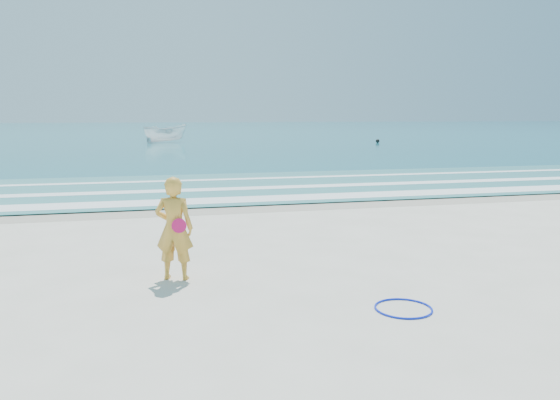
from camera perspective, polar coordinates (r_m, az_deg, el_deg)
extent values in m
plane|color=silver|center=(9.57, 1.18, -9.76)|extent=(400.00, 400.00, 0.00)
cube|color=#B2A893|center=(18.17, -6.17, -0.82)|extent=(400.00, 2.40, 0.00)
cube|color=#19727F|center=(113.82, -12.72, 7.20)|extent=(400.00, 190.00, 0.04)
cube|color=#59B7AD|center=(23.07, -7.84, 1.34)|extent=(400.00, 10.00, 0.01)
cube|color=white|center=(19.43, -6.69, -0.04)|extent=(400.00, 1.40, 0.01)
cube|color=white|center=(22.28, -7.62, 1.10)|extent=(400.00, 0.90, 0.01)
cube|color=white|center=(25.54, -8.43, 2.07)|extent=(400.00, 0.60, 0.01)
torus|color=#0B21CC|center=(9.05, 12.77, -10.98)|extent=(1.09, 1.09, 0.03)
imported|color=white|center=(60.97, -11.88, 6.83)|extent=(5.36, 3.67, 1.94)
sphere|color=black|center=(59.56, 10.17, 6.09)|extent=(0.40, 0.40, 0.40)
imported|color=gold|center=(10.33, -11.00, -2.93)|extent=(0.81, 0.65, 1.94)
cylinder|color=#E3145B|center=(10.14, -10.51, -2.66)|extent=(0.27, 0.08, 0.27)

